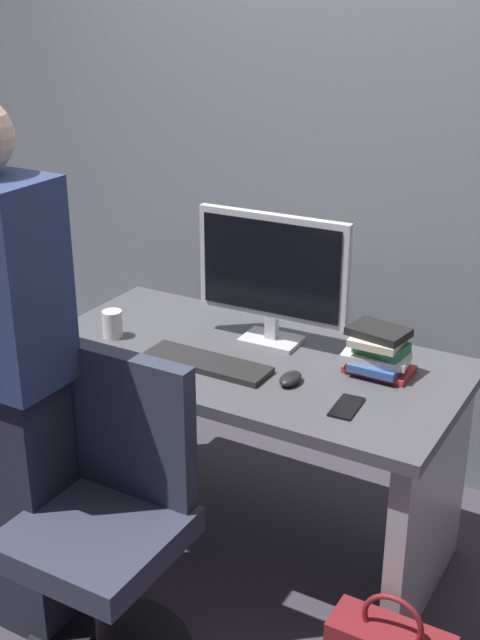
{
  "coord_description": "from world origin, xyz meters",
  "views": [
    {
      "loc": [
        1.22,
        -2.19,
        1.92
      ],
      "look_at": [
        0.0,
        -0.05,
        0.88
      ],
      "focal_mm": 46.82,
      "sensor_mm": 36.0,
      "label": 1
    }
  ],
  "objects_px": {
    "desk": "(247,416)",
    "office_chair": "(110,535)",
    "cup_near_keyboard": "(112,324)",
    "monitor": "(272,272)",
    "keyboard": "(207,363)",
    "person_at_desk": "(1,379)",
    "book_stack": "(378,352)",
    "mouse": "(291,379)",
    "cell_phone": "(347,407)"
  },
  "relations": [
    {
      "from": "desk",
      "to": "cell_phone",
      "type": "height_order",
      "value": "cell_phone"
    },
    {
      "from": "monitor",
      "to": "mouse",
      "type": "xyz_separation_m",
      "value": [
        0.2,
        -0.25,
        -0.24
      ]
    },
    {
      "from": "monitor",
      "to": "book_stack",
      "type": "distance_m",
      "value": 0.45
    },
    {
      "from": "cup_near_keyboard",
      "to": "keyboard",
      "type": "bearing_deg",
      "value": -4.86
    },
    {
      "from": "office_chair",
      "to": "cup_near_keyboard",
      "type": "distance_m",
      "value": 0.8
    },
    {
      "from": "desk",
      "to": "mouse",
      "type": "height_order",
      "value": "mouse"
    },
    {
      "from": "desk",
      "to": "mouse",
      "type": "xyz_separation_m",
      "value": [
        0.21,
        -0.1,
        0.24
      ]
    },
    {
      "from": "monitor",
      "to": "book_stack",
      "type": "bearing_deg",
      "value": -6.07
    },
    {
      "from": "desk",
      "to": "keyboard",
      "type": "distance_m",
      "value": 0.28
    },
    {
      "from": "desk",
      "to": "person_at_desk",
      "type": "height_order",
      "value": "person_at_desk"
    },
    {
      "from": "keyboard",
      "to": "mouse",
      "type": "bearing_deg",
      "value": 4.54
    },
    {
      "from": "keyboard",
      "to": "cell_phone",
      "type": "distance_m",
      "value": 0.51
    },
    {
      "from": "book_stack",
      "to": "monitor",
      "type": "bearing_deg",
      "value": 173.93
    },
    {
      "from": "keyboard",
      "to": "cup_near_keyboard",
      "type": "relative_size",
      "value": 4.45
    },
    {
      "from": "cup_near_keyboard",
      "to": "book_stack",
      "type": "relative_size",
      "value": 0.44
    },
    {
      "from": "mouse",
      "to": "cup_near_keyboard",
      "type": "bearing_deg",
      "value": 178.9
    },
    {
      "from": "keyboard",
      "to": "mouse",
      "type": "distance_m",
      "value": 0.29
    },
    {
      "from": "person_at_desk",
      "to": "office_chair",
      "type": "bearing_deg",
      "value": 1.03
    },
    {
      "from": "desk",
      "to": "cup_near_keyboard",
      "type": "relative_size",
      "value": 14.78
    },
    {
      "from": "person_at_desk",
      "to": "cup_near_keyboard",
      "type": "height_order",
      "value": "person_at_desk"
    },
    {
      "from": "person_at_desk",
      "to": "mouse",
      "type": "distance_m",
      "value": 0.86
    },
    {
      "from": "monitor",
      "to": "mouse",
      "type": "bearing_deg",
      "value": -51.22
    },
    {
      "from": "monitor",
      "to": "mouse",
      "type": "distance_m",
      "value": 0.4
    },
    {
      "from": "cup_near_keyboard",
      "to": "book_stack",
      "type": "xyz_separation_m",
      "value": [
        0.91,
        0.19,
        0.03
      ]
    },
    {
      "from": "desk",
      "to": "mouse",
      "type": "relative_size",
      "value": 14.29
    },
    {
      "from": "desk",
      "to": "monitor",
      "type": "bearing_deg",
      "value": 84.09
    },
    {
      "from": "keyboard",
      "to": "person_at_desk",
      "type": "bearing_deg",
      "value": -122.0
    },
    {
      "from": "keyboard",
      "to": "book_stack",
      "type": "xyz_separation_m",
      "value": [
        0.5,
        0.22,
        0.06
      ]
    },
    {
      "from": "person_at_desk",
      "to": "keyboard",
      "type": "relative_size",
      "value": 3.81
    },
    {
      "from": "mouse",
      "to": "cell_phone",
      "type": "bearing_deg",
      "value": -15.75
    },
    {
      "from": "desk",
      "to": "office_chair",
      "type": "relative_size",
      "value": 1.52
    },
    {
      "from": "cup_near_keyboard",
      "to": "cell_phone",
      "type": "bearing_deg",
      "value": -4.61
    },
    {
      "from": "desk",
      "to": "office_chair",
      "type": "height_order",
      "value": "office_chair"
    },
    {
      "from": "desk",
      "to": "person_at_desk",
      "type": "relative_size",
      "value": 0.87
    },
    {
      "from": "person_at_desk",
      "to": "book_stack",
      "type": "relative_size",
      "value": 7.43
    },
    {
      "from": "monitor",
      "to": "cup_near_keyboard",
      "type": "height_order",
      "value": "monitor"
    },
    {
      "from": "desk",
      "to": "office_chair",
      "type": "xyz_separation_m",
      "value": [
        -0.07,
        -0.67,
        -0.08
      ]
    },
    {
      "from": "office_chair",
      "to": "person_at_desk",
      "type": "distance_m",
      "value": 0.54
    },
    {
      "from": "person_at_desk",
      "to": "monitor",
      "type": "height_order",
      "value": "person_at_desk"
    },
    {
      "from": "office_chair",
      "to": "person_at_desk",
      "type": "relative_size",
      "value": 0.57
    },
    {
      "from": "cup_near_keyboard",
      "to": "book_stack",
      "type": "bearing_deg",
      "value": 11.76
    },
    {
      "from": "mouse",
      "to": "cell_phone",
      "type": "relative_size",
      "value": 0.69
    },
    {
      "from": "book_stack",
      "to": "desk",
      "type": "bearing_deg",
      "value": -166.85
    },
    {
      "from": "person_at_desk",
      "to": "monitor",
      "type": "distance_m",
      "value": 0.94
    },
    {
      "from": "keyboard",
      "to": "book_stack",
      "type": "relative_size",
      "value": 1.95
    },
    {
      "from": "office_chair",
      "to": "monitor",
      "type": "xyz_separation_m",
      "value": [
        0.09,
        0.81,
        0.56
      ]
    },
    {
      "from": "desk",
      "to": "book_stack",
      "type": "xyz_separation_m",
      "value": [
        0.42,
        0.1,
        0.3
      ]
    },
    {
      "from": "office_chair",
      "to": "mouse",
      "type": "distance_m",
      "value": 0.71
    },
    {
      "from": "cell_phone",
      "to": "monitor",
      "type": "bearing_deg",
      "value": 139.53
    },
    {
      "from": "keyboard",
      "to": "cup_near_keyboard",
      "type": "height_order",
      "value": "cup_near_keyboard"
    }
  ]
}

